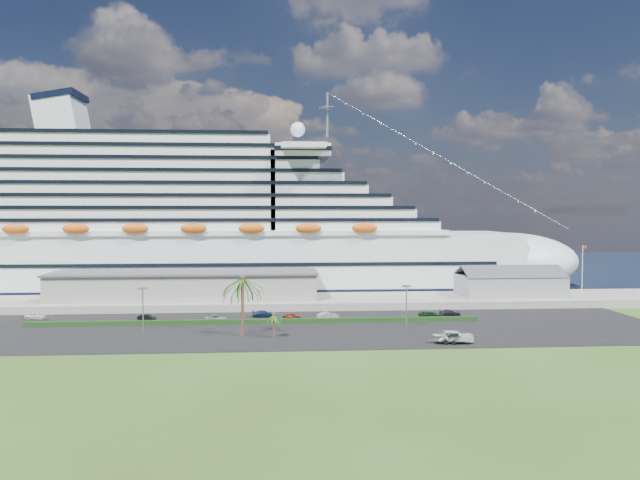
{
  "coord_description": "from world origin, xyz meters",
  "views": [
    {
      "loc": [
        -4.36,
        -105.21,
        22.3
      ],
      "look_at": [
        5.53,
        30.0,
        15.77
      ],
      "focal_mm": 35.0,
      "sensor_mm": 36.0,
      "label": 1
    }
  ],
  "objects": [
    {
      "name": "asphalt_lot",
      "position": [
        0.0,
        11.0,
        0.06
      ],
      "size": [
        140.0,
        38.0,
        0.12
      ],
      "primitive_type": "cube",
      "color": "black",
      "rests_on": "ground"
    },
    {
      "name": "pickup_truck",
      "position": [
        25.53,
        -4.41,
        1.21
      ],
      "size": [
        5.85,
        2.7,
        1.99
      ],
      "color": "black",
      "rests_on": "asphalt_lot"
    },
    {
      "name": "parked_car_6",
      "position": [
        27.59,
        19.2,
        0.86
      ],
      "size": [
        5.59,
        3.18,
        1.47
      ],
      "primitive_type": "imported",
      "rotation": [
        0.0,
        0.0,
        1.42
      ],
      "color": "black",
      "rests_on": "asphalt_lot"
    },
    {
      "name": "boat_trailer",
      "position": [
        24.53,
        -4.59,
        1.34
      ],
      "size": [
        6.62,
        4.8,
        1.84
      ],
      "color": "gray",
      "rests_on": "asphalt_lot"
    },
    {
      "name": "terminal_building",
      "position": [
        -25.0,
        40.0,
        5.01
      ],
      "size": [
        61.0,
        15.0,
        6.3
      ],
      "color": "gray",
      "rests_on": "wharf"
    },
    {
      "name": "parked_car_3",
      "position": [
        -6.67,
        23.44,
        0.81
      ],
      "size": [
        4.82,
        2.16,
        1.37
      ],
      "primitive_type": "imported",
      "rotation": [
        0.0,
        0.0,
        1.52
      ],
      "color": "#132345",
      "rests_on": "asphalt_lot"
    },
    {
      "name": "parked_car_2",
      "position": [
        -16.06,
        19.41,
        0.74
      ],
      "size": [
        4.53,
        2.29,
        1.23
      ],
      "primitive_type": "imported",
      "rotation": [
        0.0,
        0.0,
        1.51
      ],
      "color": "gray",
      "rests_on": "asphalt_lot"
    },
    {
      "name": "palm_short",
      "position": [
        -4.5,
        2.5,
        3.67
      ],
      "size": [
        3.53,
        3.53,
        4.56
      ],
      "color": "#47301E",
      "rests_on": "ground"
    },
    {
      "name": "parked_car_0",
      "position": [
        -52.64,
        23.86,
        0.86
      ],
      "size": [
        4.62,
        2.63,
        1.48
      ],
      "primitive_type": "imported",
      "rotation": [
        0.0,
        0.0,
        1.36
      ],
      "color": "silver",
      "rests_on": "asphalt_lot"
    },
    {
      "name": "port_shed",
      "position": [
        52.0,
        40.0,
        4.4
      ],
      "size": [
        24.0,
        12.31,
        7.37
      ],
      "color": "gray",
      "rests_on": "wharf"
    },
    {
      "name": "parked_car_1",
      "position": [
        -30.03,
        21.17,
        0.73
      ],
      "size": [
        3.93,
        2.66,
        1.23
      ],
      "primitive_type": "imported",
      "rotation": [
        0.0,
        0.0,
        1.17
      ],
      "color": "black",
      "rests_on": "asphalt_lot"
    },
    {
      "name": "parked_car_5",
      "position": [
        6.43,
        20.12,
        0.84
      ],
      "size": [
        4.62,
        2.92,
        1.44
      ],
      "primitive_type": "imported",
      "rotation": [
        0.0,
        0.0,
        1.92
      ],
      "color": "#AAAEB1",
      "rests_on": "asphalt_lot"
    },
    {
      "name": "ground",
      "position": [
        0.0,
        0.0,
        0.0
      ],
      "size": [
        420.0,
        420.0,
        0.0
      ],
      "primitive_type": "plane",
      "color": "#36531B",
      "rests_on": "ground"
    },
    {
      "name": "parked_car_4",
      "position": [
        -0.94,
        20.54,
        0.74
      ],
      "size": [
        3.9,
        2.63,
        1.23
      ],
      "primitive_type": "imported",
      "rotation": [
        0.0,
        0.0,
        1.93
      ],
      "color": "maroon",
      "rests_on": "asphalt_lot"
    },
    {
      "name": "wharf",
      "position": [
        0.0,
        40.0,
        0.9
      ],
      "size": [
        240.0,
        20.0,
        1.8
      ],
      "primitive_type": "cube",
      "color": "gray",
      "rests_on": "ground"
    },
    {
      "name": "cruise_ship",
      "position": [
        -21.53,
        64.0,
        16.69
      ],
      "size": [
        191.0,
        38.0,
        54.0
      ],
      "color": "silver",
      "rests_on": "ground"
    },
    {
      "name": "water",
      "position": [
        0.0,
        130.0,
        0.01
      ],
      "size": [
        420.0,
        160.0,
        0.02
      ],
      "primitive_type": "cube",
      "color": "black",
      "rests_on": "ground"
    },
    {
      "name": "palm_tall",
      "position": [
        -10.0,
        4.0,
        9.2
      ],
      "size": [
        8.82,
        8.82,
        11.13
      ],
      "color": "#47301E",
      "rests_on": "ground"
    },
    {
      "name": "hedge",
      "position": [
        -8.0,
        16.0,
        0.57
      ],
      "size": [
        88.0,
        1.1,
        0.9
      ],
      "primitive_type": "cube",
      "color": "black",
      "rests_on": "asphalt_lot"
    },
    {
      "name": "lamp_post_right",
      "position": [
        20.0,
        8.0,
        5.34
      ],
      "size": [
        1.6,
        0.35,
        8.27
      ],
      "color": "gray",
      "rests_on": "asphalt_lot"
    },
    {
      "name": "flagpole",
      "position": [
        70.04,
        40.0,
        8.27
      ],
      "size": [
        1.08,
        0.16,
        12.0
      ],
      "color": "silver",
      "rests_on": "wharf"
    },
    {
      "name": "parked_car_7",
      "position": [
        32.31,
        22.19,
        0.78
      ],
      "size": [
        4.74,
        2.41,
        1.32
      ],
      "primitive_type": "imported",
      "rotation": [
        0.0,
        0.0,
        1.44
      ],
      "color": "#222227",
      "rests_on": "asphalt_lot"
    },
    {
      "name": "lamp_post_left",
      "position": [
        -28.0,
        8.0,
        5.34
      ],
      "size": [
        1.6,
        0.35,
        8.27
      ],
      "color": "gray",
      "rests_on": "asphalt_lot"
    }
  ]
}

